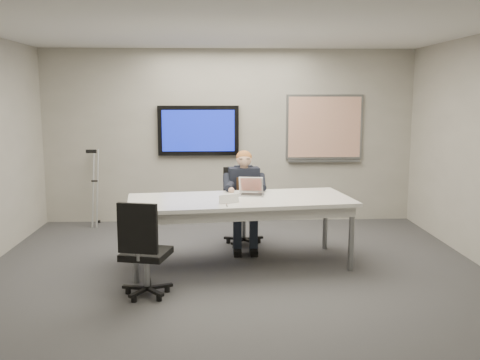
{
  "coord_description": "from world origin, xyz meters",
  "views": [
    {
      "loc": [
        -0.2,
        -5.69,
        2.05
      ],
      "look_at": [
        0.08,
        0.71,
        1.04
      ],
      "focal_mm": 40.0,
      "sensor_mm": 36.0,
      "label": 1
    }
  ],
  "objects_px": {
    "office_chair_near": "(145,267)",
    "conference_table": "(240,206)",
    "office_chair_far": "(243,220)",
    "laptop": "(251,190)",
    "seated_person": "(245,210)"
  },
  "relations": [
    {
      "from": "office_chair_far",
      "to": "office_chair_near",
      "type": "bearing_deg",
      "value": -137.09
    },
    {
      "from": "office_chair_far",
      "to": "laptop",
      "type": "bearing_deg",
      "value": -101.55
    },
    {
      "from": "conference_table",
      "to": "seated_person",
      "type": "distance_m",
      "value": 0.71
    },
    {
      "from": "office_chair_far",
      "to": "seated_person",
      "type": "bearing_deg",
      "value": -104.62
    },
    {
      "from": "conference_table",
      "to": "office_chair_far",
      "type": "relative_size",
      "value": 2.62
    },
    {
      "from": "conference_table",
      "to": "seated_person",
      "type": "height_order",
      "value": "seated_person"
    },
    {
      "from": "office_chair_near",
      "to": "laptop",
      "type": "bearing_deg",
      "value": -118.91
    },
    {
      "from": "office_chair_far",
      "to": "seated_person",
      "type": "relative_size",
      "value": 0.81
    },
    {
      "from": "office_chair_near",
      "to": "seated_person",
      "type": "height_order",
      "value": "seated_person"
    },
    {
      "from": "office_chair_far",
      "to": "seated_person",
      "type": "xyz_separation_m",
      "value": [
        0.01,
        -0.25,
        0.2
      ]
    },
    {
      "from": "office_chair_near",
      "to": "conference_table",
      "type": "bearing_deg",
      "value": -120.7
    },
    {
      "from": "conference_table",
      "to": "office_chair_near",
      "type": "height_order",
      "value": "office_chair_near"
    },
    {
      "from": "office_chair_far",
      "to": "laptop",
      "type": "distance_m",
      "value": 0.88
    },
    {
      "from": "conference_table",
      "to": "office_chair_near",
      "type": "relative_size",
      "value": 2.75
    },
    {
      "from": "seated_person",
      "to": "laptop",
      "type": "relative_size",
      "value": 3.96
    }
  ]
}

